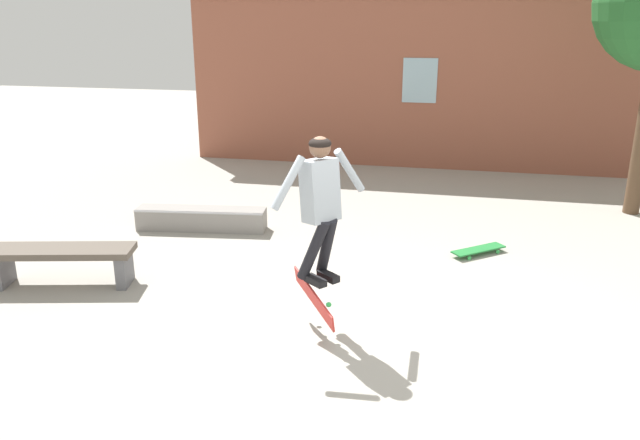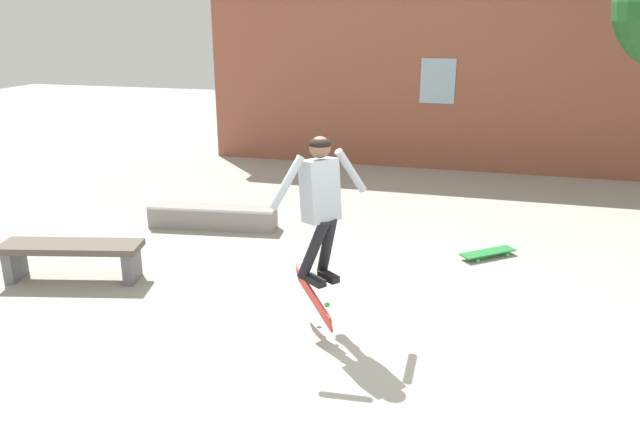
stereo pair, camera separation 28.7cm
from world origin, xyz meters
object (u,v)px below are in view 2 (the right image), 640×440
object	(u,v)px
park_bench	(72,253)
skateboard_resting	(488,252)
skateboard_flipping	(314,298)
skate_ledge	(213,217)
skater	(320,197)

from	to	relation	value
park_bench	skateboard_resting	bearing A→B (deg)	9.99
skateboard_flipping	skateboard_resting	world-z (taller)	skateboard_flipping
skate_ledge	skater	distance (m)	3.85
skater	skateboard_resting	distance (m)	3.32
skater	skateboard_resting	size ratio (longest dim) A/B	1.99
park_bench	skateboard_resting	world-z (taller)	park_bench
skate_ledge	skateboard_flipping	distance (m)	3.67
skate_ledge	skateboard_resting	xyz separation A→B (m)	(4.11, -0.17, -0.10)
skateboard_flipping	skateboard_resting	size ratio (longest dim) A/B	0.97
skater	skateboard_flipping	bearing A→B (deg)	-85.70
skate_ledge	skateboard_flipping	xyz separation A→B (m)	(2.40, -2.77, 0.21)
park_bench	skate_ledge	world-z (taller)	park_bench
skateboard_resting	skate_ledge	bearing A→B (deg)	137.72
park_bench	skate_ledge	size ratio (longest dim) A/B	0.88
skate_ledge	park_bench	bearing A→B (deg)	-117.27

